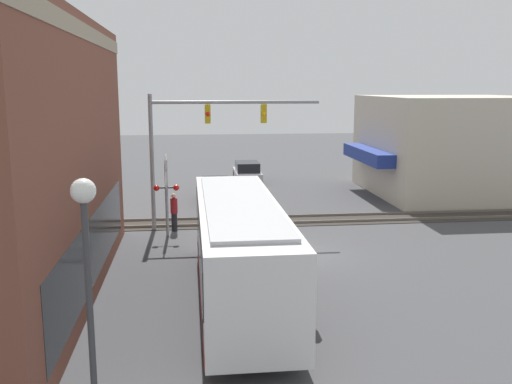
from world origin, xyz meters
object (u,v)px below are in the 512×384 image
Objects in this scene: streetlamp at (89,299)px; pedestrian_near_bus at (308,294)px; crossing_signal at (166,188)px; parked_car_red at (216,190)px; city_bus at (239,246)px; pedestrian_at_crossing at (174,212)px; parked_car_silver at (247,173)px.

streetlamp is 3.10× the size of pedestrian_near_bus.
crossing_signal is 11.51m from pedestrian_near_bus.
pedestrian_near_bus reaches higher than parked_car_red.
crossing_signal is 0.71× the size of streetlamp.
city_bus is 16.49m from parked_car_red.
city_bus is at bearing 42.71° from pedestrian_near_bus.
pedestrian_at_crossing is (0.91, -0.30, -1.34)m from crossing_signal.
pedestrian_near_bus is (-10.49, -4.51, -1.41)m from crossing_signal.
pedestrian_near_bus is (-25.27, 0.73, 0.20)m from parked_car_silver.
parked_car_red is (7.98, -2.63, -1.64)m from crossing_signal.
streetlamp is at bearing 176.66° from pedestrian_at_crossing.
crossing_signal is 0.78× the size of parked_car_red.
city_bus reaches higher than parked_car_silver.
streetlamp is at bearing 177.51° from crossing_signal.
parked_car_silver is at bearing -19.50° from crossing_signal.
crossing_signal reaches higher than city_bus.
pedestrian_near_bus is at bearing -174.21° from parked_car_red.
city_bus is at bearing -162.72° from crossing_signal.
pedestrian_at_crossing reaches higher than parked_car_silver.
city_bus reaches higher than pedestrian_near_bus.
parked_car_red is 2.64× the size of pedestrian_at_crossing.
crossing_signal is 15.76m from parked_car_silver.
parked_car_silver is 2.47× the size of pedestrian_near_bus.
parked_car_red is (16.44, -0.00, -1.19)m from city_bus.
streetlamp is at bearing 172.16° from parked_car_red.
crossing_signal is 8.56m from parked_car_red.
pedestrian_near_bus is at bearing -137.29° from city_bus.
parked_car_red is at bearing -18.29° from pedestrian_at_crossing.
streetlamp reaches higher than pedestrian_at_crossing.
parked_car_red is at bearing -7.84° from streetlamp.
parked_car_silver is 2.31× the size of pedestrian_at_crossing.
streetlamp is at bearing 156.89° from city_bus.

